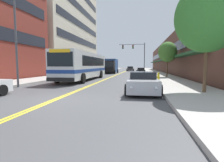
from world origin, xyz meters
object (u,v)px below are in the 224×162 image
Objects in this scene: box_truck at (111,66)px; street_lamp_left_near at (19,27)px; city_bus at (84,65)px; street_tree_right_mid at (168,52)px; car_dark_grey_moving_lead at (130,69)px; car_silver_parked_right_foreground at (143,83)px; fire_hydrant at (158,77)px; car_champagne_parked_left_near at (100,70)px; car_charcoal_parked_left_far at (92,72)px; traffic_signal_mast at (136,51)px; car_black_parked_right_mid at (141,70)px; street_tree_right_near at (208,17)px.

street_lamp_left_near is at bearing -96.38° from box_truck.
street_tree_right_mid is (10.23, 4.48, 1.74)m from city_bus.
car_dark_grey_moving_lead is 41.79m from street_lamp_left_near.
car_silver_parked_right_foreground is 4.98× the size of fire_hydrant.
car_silver_parked_right_foreground is (8.70, -25.87, -0.01)m from car_champagne_parked_left_near.
car_dark_grey_moving_lead is at bearing 76.28° from car_charcoal_parked_left_far.
traffic_signal_mast is at bearing -79.07° from car_dark_grey_moving_lead.
fire_hydrant is (4.68, -36.40, -0.03)m from car_dark_grey_moving_lead.
car_silver_parked_right_foreground is 29.22m from car_black_parked_right_mid.
car_champagne_parked_left_near is at bearing -162.51° from box_truck.
street_tree_right_near is at bearing -64.99° from car_champagne_parked_left_near.
car_silver_parked_right_foreground reaches higher than fire_hydrant.
fire_hydrant is at bearing 107.20° from street_tree_right_near.
car_champagne_parked_left_near is at bearing -158.92° from car_black_parked_right_mid.
car_charcoal_parked_left_far is 13.02m from car_black_parked_right_mid.
car_dark_grey_moving_lead is at bearing 71.46° from car_champagne_parked_left_near.
city_bus is at bearing -96.29° from car_dark_grey_moving_lead.
street_lamp_left_near reaches higher than fire_hydrant.
car_charcoal_parked_left_far is (-1.92, 10.46, -1.16)m from city_bus.
city_bus is 2.67× the size of street_tree_right_mid.
car_dark_grey_moving_lead is 43.41m from street_tree_right_near.
city_bus is 2.02× the size of street_tree_right_near.
car_silver_parked_right_foreground is 10.29m from street_lamp_left_near.
car_dark_grey_moving_lead is at bearing 97.33° from fire_hydrant.
car_dark_grey_moving_lead is at bearing 103.25° from car_black_parked_right_mid.
car_silver_parked_right_foreground is at bearing -104.29° from fire_hydrant.
car_champagne_parked_left_near is at bearing 89.70° from car_charcoal_parked_left_far.
box_truck is (0.25, 17.46, -0.18)m from city_bus.
box_truck is at bearing 110.56° from street_tree_right_near.
car_dark_grey_moving_lead is (-3.14, 42.45, 0.02)m from car_silver_parked_right_foreground.
car_black_parked_right_mid is at bearing 71.45° from street_lamp_left_near.
car_champagne_parked_left_near is 4.99× the size of fire_hydrant.
traffic_signal_mast is at bearing 95.99° from fire_hydrant.
box_truck reaches higher than car_dark_grey_moving_lead.
city_bus reaches higher than car_black_parked_right_mid.
car_charcoal_parked_left_far is at bearing 127.28° from fire_hydrant.
box_truck is at bearing 111.57° from fire_hydrant.
street_tree_right_near is (3.52, -29.50, 3.85)m from car_black_parked_right_mid.
traffic_signal_mast is at bearing 42.36° from car_champagne_parked_left_near.
street_tree_right_mid is at bearing -45.45° from car_champagne_parked_left_near.
car_charcoal_parked_left_far is 0.58× the size of traffic_signal_mast.
traffic_signal_mast reaches higher than street_tree_right_near.
car_charcoal_parked_left_far is 18.67m from street_lamp_left_near.
traffic_signal_mast is at bearing 98.21° from street_tree_right_near.
traffic_signal_mast is 8.19× the size of fire_hydrant.
car_dark_grey_moving_lead is at bearing 98.83° from street_tree_right_near.
street_tree_right_mid is 5.35× the size of fire_hydrant.
traffic_signal_mast reaches higher than car_dark_grey_moving_lead.
fire_hydrant is (8.10, -20.50, -0.98)m from box_truck.
street_tree_right_near is at bearing -58.33° from car_charcoal_parked_left_far.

